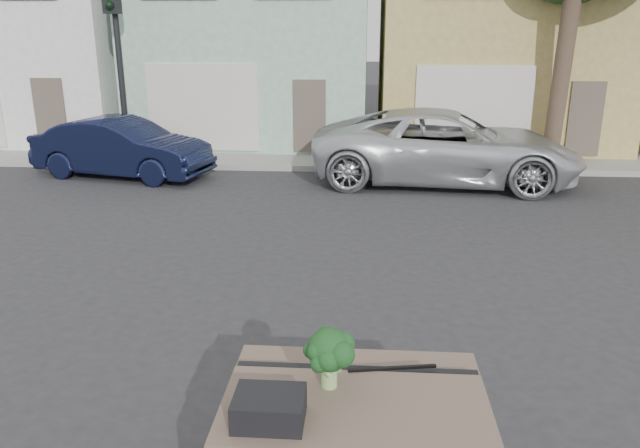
# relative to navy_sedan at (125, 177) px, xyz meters

# --- Properties ---
(ground_plane) EXTENTS (120.00, 120.00, 0.00)m
(ground_plane) POSITION_rel_navy_sedan_xyz_m (6.06, -8.11, 0.00)
(ground_plane) COLOR #303033
(ground_plane) RESTS_ON ground
(sidewalk) EXTENTS (40.00, 3.00, 0.15)m
(sidewalk) POSITION_rel_navy_sedan_xyz_m (6.06, 2.39, 0.07)
(sidewalk) COLOR gray
(sidewalk) RESTS_ON ground
(townhouse_white) EXTENTS (7.20, 8.20, 7.55)m
(townhouse_white) POSITION_rel_navy_sedan_xyz_m (-4.94, 6.39, 3.77)
(townhouse_white) COLOR white
(townhouse_white) RESTS_ON ground
(townhouse_mint) EXTENTS (7.20, 8.20, 7.55)m
(townhouse_mint) POSITION_rel_navy_sedan_xyz_m (2.56, 6.39, 3.77)
(townhouse_mint) COLOR #9DC5AB
(townhouse_mint) RESTS_ON ground
(townhouse_tan) EXTENTS (7.20, 8.20, 7.55)m
(townhouse_tan) POSITION_rel_navy_sedan_xyz_m (10.06, 6.39, 3.77)
(townhouse_tan) COLOR tan
(townhouse_tan) RESTS_ON ground
(navy_sedan) EXTENTS (4.71, 2.54, 1.48)m
(navy_sedan) POSITION_rel_navy_sedan_xyz_m (0.00, 0.00, 0.00)
(navy_sedan) COLOR #111633
(navy_sedan) RESTS_ON ground
(silver_pickup) EXTENTS (6.57, 3.44, 1.77)m
(silver_pickup) POSITION_rel_navy_sedan_xyz_m (8.03, -0.02, 0.00)
(silver_pickup) COLOR silver
(silver_pickup) RESTS_ON ground
(traffic_signal) EXTENTS (0.40, 0.40, 5.10)m
(traffic_signal) POSITION_rel_navy_sedan_xyz_m (-0.44, 1.39, 2.55)
(traffic_signal) COLOR black
(traffic_signal) RESTS_ON ground
(tree_near) EXTENTS (4.40, 4.00, 8.50)m
(tree_near) POSITION_rel_navy_sedan_xyz_m (11.06, 1.69, 4.25)
(tree_near) COLOR #253F1E
(tree_near) RESTS_ON ground
(instrument_hump) EXTENTS (0.48, 0.38, 0.20)m
(instrument_hump) POSITION_rel_navy_sedan_xyz_m (5.48, -11.46, 1.22)
(instrument_hump) COLOR black
(instrument_hump) RESTS_ON car_dashboard
(wiper_arm) EXTENTS (0.69, 0.15, 0.02)m
(wiper_arm) POSITION_rel_navy_sedan_xyz_m (6.34, -10.73, 1.13)
(wiper_arm) COLOR black
(wiper_arm) RESTS_ON car_dashboard
(broccoli) EXTENTS (0.55, 0.55, 0.48)m
(broccoli) POSITION_rel_navy_sedan_xyz_m (5.86, -11.01, 1.36)
(broccoli) COLOR #143917
(broccoli) RESTS_ON car_dashboard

